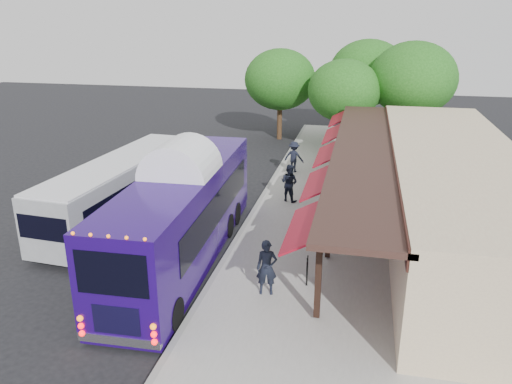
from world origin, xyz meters
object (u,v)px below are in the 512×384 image
Objects in this scene: coach_bus at (183,211)px; sign_board at (307,267)px; ped_b at (289,183)px; ped_d at (294,157)px; city_bus at (121,187)px; ped_a at (267,268)px; ped_c at (337,158)px.

sign_board is (4.71, -1.22, -1.14)m from coach_bus.
ped_b is at bearing 100.26° from sign_board.
coach_bus is 11.84m from ped_d.
ped_a is at bearing -30.05° from city_bus.
coach_bus is at bearing 48.05° from ped_c.
coach_bus is 11.56× the size of sign_board.
ped_b is at bearing 48.88° from ped_c.
city_bus is (-4.06, 3.14, -0.44)m from coach_bus.
ped_d is (-0.47, 4.86, -0.03)m from ped_b.
coach_bus is 12.55m from ped_c.
coach_bus is 5.15m from city_bus.
ped_c is 12.77m from sign_board.
ped_d is at bearing 56.48° from city_bus.
city_bus is at bearing 134.55° from ped_a.
city_bus is 5.59× the size of ped_c.
coach_bus is at bearing 139.10° from ped_a.
ped_d is at bearing 76.43° from coach_bus.
city_bus is at bearing 63.92° from ped_d.
ped_a is 1.03× the size of ped_d.
coach_bus reaches higher than ped_b.
ped_c reaches higher than ped_b.
ped_b is 4.88m from ped_d.
coach_bus is at bearing 90.09° from ped_b.
ped_a is at bearing -150.18° from sign_board.
ped_d is 1.78× the size of sign_board.
sign_board is at bearing 126.36° from ped_b.
sign_board is at bearing -16.24° from coach_bus.
ped_a is 13.58m from ped_d.
ped_c is at bearing 86.72° from sign_board.
sign_board is (2.28, -12.77, -0.21)m from ped_d.
sign_board is at bearing -22.34° from city_bus.
city_bus is 5.68× the size of ped_a.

